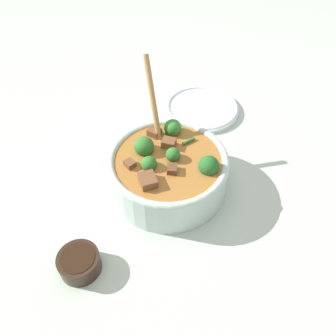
# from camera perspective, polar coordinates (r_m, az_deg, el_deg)

# --- Properties ---
(ground_plane) EXTENTS (4.00, 4.00, 0.00)m
(ground_plane) POSITION_cam_1_polar(r_m,az_deg,el_deg) (0.74, 0.00, -3.10)
(ground_plane) COLOR #ADBCAD
(stew_bowl) EXTENTS (0.25, 0.29, 0.24)m
(stew_bowl) POSITION_cam_1_polar(r_m,az_deg,el_deg) (0.70, -0.01, -0.28)
(stew_bowl) COLOR #B2C6BC
(stew_bowl) RESTS_ON ground_plane
(condiment_bowl) EXTENTS (0.08, 0.08, 0.04)m
(condiment_bowl) POSITION_cam_1_polar(r_m,az_deg,el_deg) (0.63, -15.20, -15.53)
(condiment_bowl) COLOR black
(condiment_bowl) RESTS_ON ground_plane
(empty_plate) EXTENTS (0.21, 0.21, 0.02)m
(empty_plate) POSITION_cam_1_polar(r_m,az_deg,el_deg) (0.94, 5.88, 10.38)
(empty_plate) COLOR white
(empty_plate) RESTS_ON ground_plane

